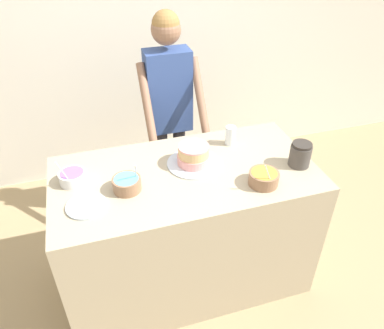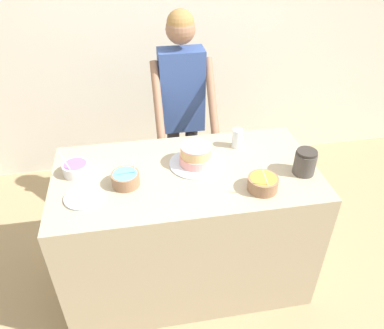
{
  "view_description": "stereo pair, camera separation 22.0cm",
  "coord_description": "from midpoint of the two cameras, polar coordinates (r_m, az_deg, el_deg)",
  "views": [
    {
      "loc": [
        -0.49,
        -1.35,
        2.32
      ],
      "look_at": [
        0.03,
        0.37,
        1.03
      ],
      "focal_mm": 35.0,
      "sensor_mm": 36.0,
      "label": 1
    },
    {
      "loc": [
        -0.28,
        -1.4,
        2.32
      ],
      "look_at": [
        0.03,
        0.37,
        1.03
      ],
      "focal_mm": 35.0,
      "sensor_mm": 36.0,
      "label": 2
    }
  ],
  "objects": [
    {
      "name": "counter",
      "position": [
        2.59,
        -3.38,
        -9.77
      ],
      "size": [
        1.62,
        0.83,
        0.95
      ],
      "color": "tan",
      "rests_on": "ground_plane"
    },
    {
      "name": "frosting_bowl_purple",
      "position": [
        2.32,
        -20.36,
        -1.89
      ],
      "size": [
        0.16,
        0.16,
        0.17
      ],
      "color": "white",
      "rests_on": "counter"
    },
    {
      "name": "ceramic_plate",
      "position": [
        2.14,
        -18.68,
        -6.1
      ],
      "size": [
        0.22,
        0.22,
        0.01
      ],
      "color": "silver",
      "rests_on": "counter"
    },
    {
      "name": "drinking_glass",
      "position": [
        2.51,
        3.39,
        4.36
      ],
      "size": [
        0.07,
        0.07,
        0.13
      ],
      "color": "silver",
      "rests_on": "counter"
    },
    {
      "name": "stoneware_jar",
      "position": [
        2.36,
        13.65,
        1.4
      ],
      "size": [
        0.13,
        0.13,
        0.16
      ],
      "color": "#4C4742",
      "rests_on": "counter"
    },
    {
      "name": "wall_back",
      "position": [
        3.51,
        -10.43,
        18.17
      ],
      "size": [
        10.0,
        0.05,
        2.6
      ],
      "color": "silver",
      "rests_on": "ground_plane"
    },
    {
      "name": "cake",
      "position": [
        2.31,
        -2.48,
        1.17
      ],
      "size": [
        0.34,
        0.34,
        0.14
      ],
      "color": "silver",
      "rests_on": "counter"
    },
    {
      "name": "person_baker",
      "position": [
        2.87,
        -5.76,
        9.79
      ],
      "size": [
        0.45,
        0.47,
        1.72
      ],
      "color": "#2D2D38",
      "rests_on": "ground_plane"
    },
    {
      "name": "frosting_bowl_orange",
      "position": [
        2.18,
        8.06,
        -2.1
      ],
      "size": [
        0.18,
        0.18,
        0.18
      ],
      "color": "#936B4C",
      "rests_on": "counter"
    },
    {
      "name": "ground_plane",
      "position": [
        2.72,
        -0.68,
        -22.88
      ],
      "size": [
        14.0,
        14.0,
        0.0
      ],
      "primitive_type": "plane",
      "color": "tan"
    },
    {
      "name": "frosting_bowl_blue",
      "position": [
        2.17,
        -12.8,
        -2.96
      ],
      "size": [
        0.16,
        0.16,
        0.19
      ],
      "color": "#936B4C",
      "rests_on": "counter"
    }
  ]
}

